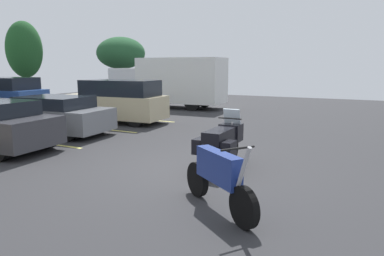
{
  "coord_description": "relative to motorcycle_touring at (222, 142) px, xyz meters",
  "views": [
    {
      "loc": [
        -7.3,
        -3.7,
        2.5
      ],
      "look_at": [
        1.76,
        0.88,
        0.7
      ],
      "focal_mm": 32.66,
      "sensor_mm": 36.0,
      "label": 1
    }
  ],
  "objects": [
    {
      "name": "car_champagne",
      "position": [
        4.62,
        7.02,
        0.28
      ],
      "size": [
        2.06,
        4.9,
        1.9
      ],
      "color": "#C1B289",
      "rests_on": "ground"
    },
    {
      "name": "box_truck",
      "position": [
        10.75,
        7.8,
        0.9
      ],
      "size": [
        2.51,
        7.21,
        3.0
      ],
      "color": "silver",
      "rests_on": "ground"
    },
    {
      "name": "tree_far_left",
      "position": [
        11.36,
        21.4,
        3.1
      ],
      "size": [
        2.72,
        2.72,
        6.0
      ],
      "color": "#4C3823",
      "rests_on": "ground"
    },
    {
      "name": "motorcycle_second",
      "position": [
        -2.41,
        -0.92,
        -0.08
      ],
      "size": [
        1.41,
        1.87,
        1.33
      ],
      "color": "black",
      "rests_on": "ground"
    },
    {
      "name": "car_grey",
      "position": [
        1.35,
        7.46,
        0.02
      ],
      "size": [
        2.27,
        4.91,
        1.41
      ],
      "color": "slate",
      "rests_on": "ground"
    },
    {
      "name": "car_far_blue",
      "position": [
        3.71,
        13.32,
        0.29
      ],
      "size": [
        2.11,
        4.39,
        1.96
      ],
      "color": "#2D519E",
      "rests_on": "ground"
    },
    {
      "name": "tree_far_right",
      "position": [
        18.33,
        17.36,
        3.0
      ],
      "size": [
        4.38,
        4.38,
        5.14
      ],
      "color": "#4C3823",
      "rests_on": "ground"
    },
    {
      "name": "ground",
      "position": [
        -0.49,
        0.58,
        -0.73
      ],
      "size": [
        44.0,
        44.0,
        0.1
      ],
      "primitive_type": "cube",
      "color": "#2D2D30"
    },
    {
      "name": "motorcycle_touring",
      "position": [
        0.0,
        0.0,
        0.0
      ],
      "size": [
        2.31,
        0.98,
        1.42
      ],
      "color": "black",
      "rests_on": "ground"
    }
  ]
}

